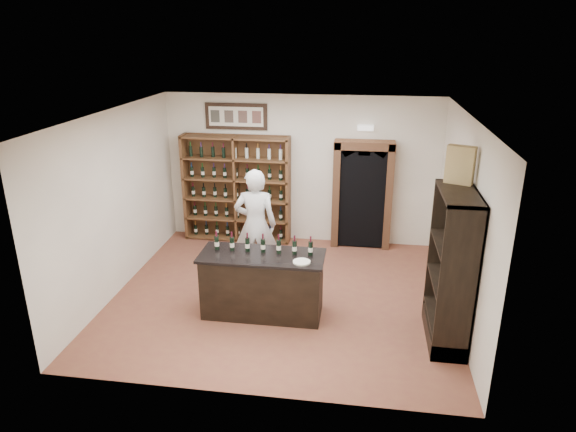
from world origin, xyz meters
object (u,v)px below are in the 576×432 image
object	(u,v)px
wine_shelf	(237,188)
wine_crate	(460,165)
counter_bottle_0	(217,243)
shopkeeper	(256,225)
tasting_counter	(263,285)
side_cabinet	(451,292)

from	to	relation	value
wine_shelf	wine_crate	xyz separation A→B (m)	(3.82, -2.83, 1.36)
counter_bottle_0	shopkeeper	world-z (taller)	shopkeeper
tasting_counter	counter_bottle_0	xyz separation A→B (m)	(-0.72, 0.09, 0.61)
wine_crate	tasting_counter	bearing A→B (deg)	-154.60
wine_shelf	wine_crate	size ratio (longest dim) A/B	4.24
counter_bottle_0	shopkeeper	size ratio (longest dim) A/B	0.15
tasting_counter	wine_crate	size ratio (longest dim) A/B	3.62
tasting_counter	side_cabinet	world-z (taller)	side_cabinet
counter_bottle_0	shopkeeper	distance (m)	1.18
wine_shelf	side_cabinet	bearing A→B (deg)	-40.21
wine_shelf	counter_bottle_0	world-z (taller)	wine_shelf
wine_shelf	counter_bottle_0	xyz separation A→B (m)	(0.38, -2.84, 0.01)
side_cabinet	shopkeeper	distance (m)	3.44
side_cabinet	wine_crate	distance (m)	1.75
counter_bottle_0	wine_crate	size ratio (longest dim) A/B	0.58
counter_bottle_0	side_cabinet	xyz separation A→B (m)	(3.44, -0.39, -0.35)
shopkeeper	counter_bottle_0	bearing A→B (deg)	65.99
tasting_counter	counter_bottle_0	distance (m)	0.95
tasting_counter	side_cabinet	distance (m)	2.75
wine_shelf	wine_crate	bearing A→B (deg)	-36.53
counter_bottle_0	wine_crate	world-z (taller)	wine_crate
tasting_counter	counter_bottle_0	size ratio (longest dim) A/B	6.27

